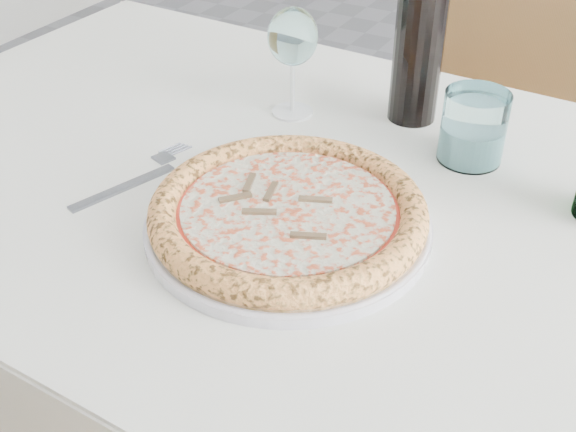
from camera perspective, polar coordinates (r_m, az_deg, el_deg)
name	(u,v)px	position (r m, az deg, el deg)	size (l,w,h in m)	color
dining_table	(324,245)	(0.98, 2.86, -2.29)	(1.46, 0.89, 0.76)	brown
chair_far	(478,107)	(1.68, 14.79, 8.35)	(0.44, 0.44, 0.93)	brown
plate	(288,224)	(0.85, 0.00, -0.62)	(0.34, 0.34, 0.02)	silver
pizza	(288,212)	(0.84, 0.00, 0.36)	(0.33, 0.33, 0.03)	tan
fork	(136,178)	(0.97, -11.94, 2.95)	(0.06, 0.21, 0.00)	slate
wine_glass	(293,40)	(1.06, 0.38, 13.76)	(0.07, 0.07, 0.16)	white
tumbler	(473,132)	(1.00, 14.39, 6.49)	(0.09, 0.09, 0.10)	white
wine_bottle	(419,38)	(1.06, 10.35, 13.65)	(0.07, 0.07, 0.29)	black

